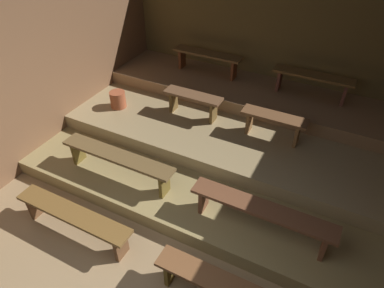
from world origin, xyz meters
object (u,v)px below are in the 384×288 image
(bench_lower_right, at_px, (262,212))
(bench_middle_right, at_px, (274,121))
(bench_upper_right, at_px, (313,79))
(bench_floor_left, at_px, (73,217))
(bench_lower_left, at_px, (117,159))
(pail_middle, at_px, (118,99))
(bench_upper_left, at_px, (207,57))
(bench_middle_left, at_px, (193,100))

(bench_lower_right, xyz_separation_m, bench_middle_right, (-0.36, 1.62, 0.20))
(bench_middle_right, bearing_deg, bench_upper_right, 76.06)
(bench_floor_left, relative_size, bench_lower_left, 0.94)
(bench_floor_left, relative_size, bench_middle_right, 1.66)
(bench_lower_left, height_order, bench_upper_right, bench_upper_right)
(bench_lower_left, distance_m, pail_middle, 1.58)
(bench_upper_right, bearing_deg, bench_lower_left, -126.05)
(bench_floor_left, height_order, bench_upper_left, bench_upper_left)
(bench_floor_left, bearing_deg, bench_lower_right, 24.38)
(bench_floor_left, bearing_deg, bench_upper_right, 61.52)
(pail_middle, bearing_deg, bench_middle_left, 15.07)
(bench_middle_right, relative_size, pail_middle, 3.39)
(pail_middle, bearing_deg, bench_middle_right, 7.45)
(bench_floor_left, xyz_separation_m, bench_middle_right, (1.73, 2.57, 0.42))
(bench_floor_left, xyz_separation_m, bench_lower_left, (-0.00, 0.95, 0.23))
(bench_middle_right, xyz_separation_m, pail_middle, (-2.67, -0.35, -0.16))
(bench_middle_right, bearing_deg, bench_lower_right, -77.45)
(bench_lower_left, bearing_deg, bench_middle_left, 77.45)
(bench_lower_right, height_order, pail_middle, pail_middle)
(bench_middle_right, bearing_deg, bench_upper_left, 145.07)
(bench_lower_right, bearing_deg, bench_lower_left, 180.00)
(bench_lower_left, bearing_deg, bench_middle_right, 43.00)
(bench_upper_right, distance_m, pail_middle, 3.35)
(bench_upper_left, bearing_deg, bench_upper_right, 0.00)
(bench_lower_left, relative_size, pail_middle, 5.98)
(pail_middle, bearing_deg, bench_lower_left, -53.47)
(bench_lower_left, height_order, bench_middle_right, bench_middle_right)
(bench_upper_left, bearing_deg, pail_middle, -123.79)
(bench_middle_left, xyz_separation_m, pail_middle, (-1.30, -0.35, -0.16))
(bench_lower_left, relative_size, bench_lower_right, 1.00)
(bench_floor_left, height_order, bench_lower_left, bench_lower_left)
(bench_upper_right, xyz_separation_m, pail_middle, (-2.96, -1.51, -0.39))
(bench_floor_left, relative_size, bench_middle_left, 1.66)
(bench_lower_right, height_order, bench_middle_right, bench_middle_right)
(bench_middle_left, relative_size, pail_middle, 3.39)
(bench_lower_left, bearing_deg, bench_upper_right, 53.95)
(bench_upper_left, xyz_separation_m, bench_upper_right, (1.95, 0.00, 0.00))
(bench_lower_right, relative_size, bench_middle_right, 1.76)
(bench_lower_left, bearing_deg, bench_upper_left, 88.52)
(bench_lower_left, xyz_separation_m, bench_lower_right, (2.09, 0.00, 0.00))
(bench_lower_right, relative_size, bench_middle_left, 1.76)
(bench_upper_left, distance_m, pail_middle, 1.86)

